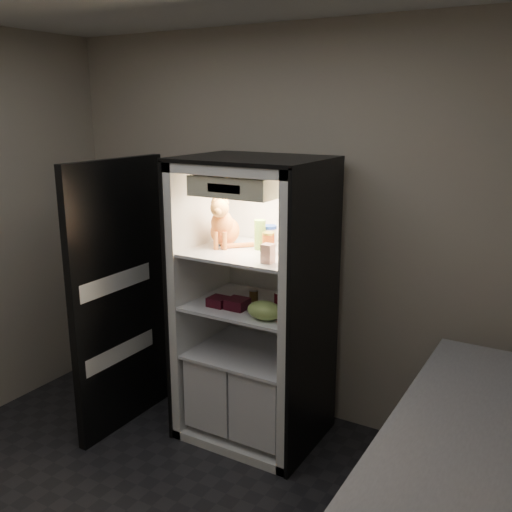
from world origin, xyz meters
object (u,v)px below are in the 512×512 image
Objects in this scene: soda_can_b at (294,298)px; cream_carton at (268,253)px; soda_can_a at (286,294)px; grape_bag at (265,310)px; mayo_tub at (269,236)px; berry_box_right at (237,304)px; berry_box_left at (218,301)px; refrigerator at (256,322)px; condiment_jar at (254,295)px; parmesan_shaker at (260,235)px; pepper_jar at (299,236)px; tabby_cat at (224,226)px; salsa_jar at (268,243)px; soda_can_c at (279,302)px.

cream_carton is at bearing -101.86° from soda_can_b.
soda_can_a reaches higher than soda_can_b.
grape_bag is at bearing -104.77° from soda_can_b.
mayo_tub is 0.49m from berry_box_right.
soda_can_a reaches higher than berry_box_left.
condiment_jar is at bearing -133.62° from refrigerator.
parmesan_shaker is 1.64× the size of berry_box_left.
cream_carton is at bearing -51.98° from parmesan_shaker.
pepper_jar is 0.66m from berry_box_left.
berry_box_left is at bearing -150.70° from pepper_jar.
mayo_tub is at bearing 118.11° from cream_carton.
cream_carton is 1.40× the size of condiment_jar.
refrigerator is 13.55× the size of mayo_tub.
tabby_cat reaches higher than soda_can_b.
berry_box_right is at bearing -94.94° from condiment_jar.
mayo_tub is at bearing 117.93° from salsa_jar.
refrigerator reaches higher than cream_carton.
condiment_jar reaches higher than berry_box_left.
soda_can_b is (0.24, -0.10, -0.35)m from mayo_tub.
mayo_tub is at bearing 133.36° from soda_can_c.
parmesan_shaker is at bearing -10.68° from tabby_cat.
pepper_jar is 1.61× the size of soda_can_b.
condiment_jar is at bearing 131.94° from grape_bag.
berry_box_left is 0.13m from berry_box_right.
salsa_jar reaches higher than condiment_jar.
berry_box_right is at bearing -102.74° from mayo_tub.
parmesan_shaker is 0.50m from berry_box_left.
salsa_jar is at bearing 38.26° from berry_box_right.
refrigerator reaches higher than soda_can_c.
salsa_jar reaches higher than cream_carton.
soda_can_a is 0.43m from berry_box_left.
parmesan_shaker is at bearing 144.80° from salsa_jar.
berry_box_right is at bearing -159.19° from soda_can_c.
pepper_jar is at bearing 34.87° from salsa_jar.
tabby_cat is 2.66× the size of soda_can_a.
condiment_jar is 0.34m from grape_bag.
soda_can_b is at bearing -23.25° from mayo_tub.
pepper_jar is at bearing -13.13° from mayo_tub.
cream_carton is (0.20, -0.26, -0.04)m from parmesan_shaker.
berry_box_right is at bearing 7.62° from berry_box_left.
berry_box_right is at bearing -135.01° from soda_can_a.
pepper_jar is at bearing 84.43° from soda_can_b.
tabby_cat is 1.68× the size of pepper_jar.
soda_can_a is 0.30m from grape_bag.
parmesan_shaker is (0.03, 0.01, 0.59)m from refrigerator.
pepper_jar reaches higher than grape_bag.
pepper_jar is 2.64× the size of condiment_jar.
tabby_cat is 2.71× the size of soda_can_b.
tabby_cat reaches higher than mayo_tub.
berry_box_right is (-0.23, -0.23, -0.03)m from soda_can_a.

